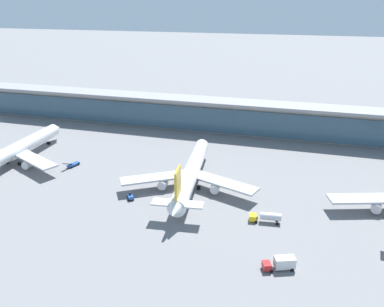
{
  "coord_description": "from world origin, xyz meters",
  "views": [
    {
      "loc": [
        33.68,
        -103.73,
        57.01
      ],
      "look_at": [
        0.0,
        14.93,
        7.07
      ],
      "focal_mm": 35.76,
      "sensor_mm": 36.0,
      "label": 1
    }
  ],
  "objects_px": {
    "service_truck_by_tail_blue": "(130,197)",
    "airliner_centre_stand": "(191,173)",
    "airliner_left_stand": "(14,151)",
    "service_truck_under_wing_red": "(281,263)",
    "service_truck_on_taxiway_yellow": "(267,217)",
    "service_truck_mid_apron_blue": "(73,164)"
  },
  "relations": [
    {
      "from": "service_truck_by_tail_blue",
      "to": "airliner_centre_stand",
      "type": "bearing_deg",
      "value": 40.27
    },
    {
      "from": "airliner_left_stand",
      "to": "service_truck_under_wing_red",
      "type": "bearing_deg",
      "value": -19.25
    },
    {
      "from": "service_truck_by_tail_blue",
      "to": "service_truck_under_wing_red",
      "type": "bearing_deg",
      "value": -24.18
    },
    {
      "from": "service_truck_on_taxiway_yellow",
      "to": "service_truck_under_wing_red",
      "type": "bearing_deg",
      "value": -75.03
    },
    {
      "from": "service_truck_under_wing_red",
      "to": "service_truck_by_tail_blue",
      "type": "distance_m",
      "value": 51.0
    },
    {
      "from": "airliner_left_stand",
      "to": "service_truck_under_wing_red",
      "type": "relative_size",
      "value": 7.54
    },
    {
      "from": "service_truck_by_tail_blue",
      "to": "service_truck_on_taxiway_yellow",
      "type": "bearing_deg",
      "value": -2.49
    },
    {
      "from": "airliner_centre_stand",
      "to": "service_truck_by_tail_blue",
      "type": "distance_m",
      "value": 20.71
    },
    {
      "from": "airliner_centre_stand",
      "to": "service_truck_mid_apron_blue",
      "type": "xyz_separation_m",
      "value": [
        -46.1,
        3.81,
        -4.03
      ]
    },
    {
      "from": "service_truck_mid_apron_blue",
      "to": "service_truck_on_taxiway_yellow",
      "type": "distance_m",
      "value": 74.42
    },
    {
      "from": "airliner_left_stand",
      "to": "service_truck_on_taxiway_yellow",
      "type": "xyz_separation_m",
      "value": [
        94.21,
        -15.59,
        -3.13
      ]
    },
    {
      "from": "service_truck_under_wing_red",
      "to": "service_truck_mid_apron_blue",
      "type": "height_order",
      "value": "service_truck_under_wing_red"
    },
    {
      "from": "service_truck_mid_apron_blue",
      "to": "service_truck_under_wing_red",
      "type": "bearing_deg",
      "value": -26.13
    },
    {
      "from": "airliner_left_stand",
      "to": "airliner_centre_stand",
      "type": "distance_m",
      "value": 68.3
    },
    {
      "from": "service_truck_under_wing_red",
      "to": "service_truck_mid_apron_blue",
      "type": "bearing_deg",
      "value": 153.87
    },
    {
      "from": "service_truck_mid_apron_blue",
      "to": "service_truck_by_tail_blue",
      "type": "relative_size",
      "value": 2.08
    },
    {
      "from": "airliner_centre_stand",
      "to": "service_truck_by_tail_blue",
      "type": "height_order",
      "value": "airliner_centre_stand"
    },
    {
      "from": "service_truck_mid_apron_blue",
      "to": "service_truck_by_tail_blue",
      "type": "distance_m",
      "value": 34.97
    },
    {
      "from": "service_truck_by_tail_blue",
      "to": "service_truck_on_taxiway_yellow",
      "type": "xyz_separation_m",
      "value": [
        41.42,
        -1.8,
        0.83
      ]
    },
    {
      "from": "airliner_centre_stand",
      "to": "service_truck_on_taxiway_yellow",
      "type": "height_order",
      "value": "airliner_centre_stand"
    },
    {
      "from": "service_truck_on_taxiway_yellow",
      "to": "service_truck_mid_apron_blue",
      "type": "bearing_deg",
      "value": 165.4
    },
    {
      "from": "airliner_left_stand",
      "to": "airliner_centre_stand",
      "type": "xyz_separation_m",
      "value": [
        68.29,
        -0.65,
        0.0
      ]
    }
  ]
}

